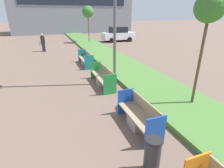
{
  "coord_description": "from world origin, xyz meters",
  "views": [
    {
      "loc": [
        -1.51,
        3.22,
        3.41
      ],
      "look_at": [
        0.9,
        9.77,
        0.6
      ],
      "focal_mm": 28.0,
      "sensor_mm": 36.0,
      "label": 1
    }
  ],
  "objects_px": {
    "bench_teal_frame": "(86,60)",
    "sapling_tree_far": "(88,12)",
    "pedestrian_walking": "(43,43)",
    "sapling_tree_near": "(210,9)",
    "bench_green_frame": "(103,78)",
    "parked_car_distant": "(118,34)",
    "bench_blue_frame": "(139,117)",
    "litter_bin": "(152,156)"
  },
  "relations": [
    {
      "from": "bench_green_frame",
      "to": "litter_bin",
      "type": "distance_m",
      "value": 5.5
    },
    {
      "from": "sapling_tree_near",
      "to": "pedestrian_walking",
      "type": "bearing_deg",
      "value": 111.85
    },
    {
      "from": "bench_teal_frame",
      "to": "sapling_tree_far",
      "type": "height_order",
      "value": "sapling_tree_far"
    },
    {
      "from": "bench_green_frame",
      "to": "litter_bin",
      "type": "height_order",
      "value": "bench_green_frame"
    },
    {
      "from": "litter_bin",
      "to": "parked_car_distant",
      "type": "distance_m",
      "value": 20.73
    },
    {
      "from": "litter_bin",
      "to": "pedestrian_walking",
      "type": "bearing_deg",
      "value": 98.08
    },
    {
      "from": "sapling_tree_near",
      "to": "sapling_tree_far",
      "type": "bearing_deg",
      "value": 90.0
    },
    {
      "from": "bench_blue_frame",
      "to": "parked_car_distant",
      "type": "distance_m",
      "value": 19.0
    },
    {
      "from": "bench_teal_frame",
      "to": "sapling_tree_far",
      "type": "xyz_separation_m",
      "value": [
        2.63,
        10.23,
        3.23
      ]
    },
    {
      "from": "parked_car_distant",
      "to": "bench_blue_frame",
      "type": "bearing_deg",
      "value": -111.61
    },
    {
      "from": "bench_teal_frame",
      "to": "sapling_tree_near",
      "type": "relative_size",
      "value": 0.56
    },
    {
      "from": "bench_blue_frame",
      "to": "litter_bin",
      "type": "height_order",
      "value": "bench_blue_frame"
    },
    {
      "from": "bench_blue_frame",
      "to": "sapling_tree_near",
      "type": "xyz_separation_m",
      "value": [
        2.63,
        0.51,
        3.18
      ]
    },
    {
      "from": "sapling_tree_near",
      "to": "pedestrian_walking",
      "type": "xyz_separation_m",
      "value": [
        -5.43,
        13.55,
        -2.69
      ]
    },
    {
      "from": "bench_blue_frame",
      "to": "litter_bin",
      "type": "distance_m",
      "value": 1.74
    },
    {
      "from": "bench_blue_frame",
      "to": "bench_green_frame",
      "type": "relative_size",
      "value": 0.81
    },
    {
      "from": "parked_car_distant",
      "to": "bench_green_frame",
      "type": "bearing_deg",
      "value": -116.47
    },
    {
      "from": "sapling_tree_near",
      "to": "pedestrian_walking",
      "type": "distance_m",
      "value": 14.84
    },
    {
      "from": "sapling_tree_near",
      "to": "parked_car_distant",
      "type": "xyz_separation_m",
      "value": [
        3.88,
        17.33,
        -2.63
      ]
    },
    {
      "from": "bench_green_frame",
      "to": "sapling_tree_far",
      "type": "relative_size",
      "value": 0.55
    },
    {
      "from": "litter_bin",
      "to": "pedestrian_walking",
      "type": "relative_size",
      "value": 0.55
    },
    {
      "from": "bench_green_frame",
      "to": "sapling_tree_far",
      "type": "distance_m",
      "value": 14.81
    },
    {
      "from": "pedestrian_walking",
      "to": "parked_car_distant",
      "type": "xyz_separation_m",
      "value": [
        9.31,
        3.78,
        0.06
      ]
    },
    {
      "from": "bench_blue_frame",
      "to": "bench_teal_frame",
      "type": "height_order",
      "value": "same"
    },
    {
      "from": "bench_green_frame",
      "to": "bench_teal_frame",
      "type": "xyz_separation_m",
      "value": [
        -0.0,
        3.99,
        -0.0
      ]
    },
    {
      "from": "bench_green_frame",
      "to": "sapling_tree_near",
      "type": "xyz_separation_m",
      "value": [
        2.63,
        -3.32,
        3.17
      ]
    },
    {
      "from": "litter_bin",
      "to": "sapling_tree_near",
      "type": "relative_size",
      "value": 0.23
    },
    {
      "from": "sapling_tree_far",
      "to": "parked_car_distant",
      "type": "xyz_separation_m",
      "value": [
        3.88,
        -0.21,
        -2.69
      ]
    },
    {
      "from": "sapling_tree_far",
      "to": "bench_green_frame",
      "type": "bearing_deg",
      "value": -100.47
    },
    {
      "from": "pedestrian_walking",
      "to": "sapling_tree_near",
      "type": "bearing_deg",
      "value": -68.15
    },
    {
      "from": "pedestrian_walking",
      "to": "parked_car_distant",
      "type": "height_order",
      "value": "parked_car_distant"
    },
    {
      "from": "pedestrian_walking",
      "to": "bench_green_frame",
      "type": "bearing_deg",
      "value": -74.67
    },
    {
      "from": "pedestrian_walking",
      "to": "bench_blue_frame",
      "type": "bearing_deg",
      "value": -78.74
    },
    {
      "from": "bench_blue_frame",
      "to": "bench_teal_frame",
      "type": "distance_m",
      "value": 7.82
    },
    {
      "from": "sapling_tree_far",
      "to": "bench_blue_frame",
      "type": "bearing_deg",
      "value": -98.3
    },
    {
      "from": "pedestrian_walking",
      "to": "parked_car_distant",
      "type": "relative_size",
      "value": 0.4
    },
    {
      "from": "bench_green_frame",
      "to": "sapling_tree_far",
      "type": "xyz_separation_m",
      "value": [
        2.63,
        14.22,
        3.23
      ]
    },
    {
      "from": "bench_blue_frame",
      "to": "pedestrian_walking",
      "type": "height_order",
      "value": "pedestrian_walking"
    },
    {
      "from": "bench_teal_frame",
      "to": "sapling_tree_far",
      "type": "distance_m",
      "value": 11.04
    },
    {
      "from": "litter_bin",
      "to": "pedestrian_walking",
      "type": "distance_m",
      "value": 15.86
    },
    {
      "from": "parked_car_distant",
      "to": "bench_teal_frame",
      "type": "bearing_deg",
      "value": -124.56
    },
    {
      "from": "bench_teal_frame",
      "to": "pedestrian_walking",
      "type": "xyz_separation_m",
      "value": [
        -2.8,
        6.24,
        0.48
      ]
    }
  ]
}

